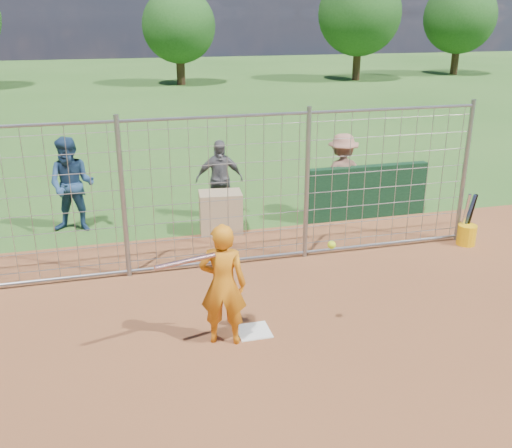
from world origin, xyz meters
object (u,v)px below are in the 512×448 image
object	(u,v)px
bystander_c	(342,175)
batter	(223,285)
bystander_a	(72,185)
bucket_with_bats	(467,232)
bystander_b	(219,180)
equipment_bin	(221,212)

from	to	relation	value
bystander_c	batter	bearing A→B (deg)	54.70
bystander_a	bucket_with_bats	distance (m)	7.41
bystander_b	equipment_bin	xyz separation A→B (m)	(-0.15, -0.80, -0.42)
batter	bystander_c	distance (m)	5.36
bucket_with_bats	bystander_a	bearing A→B (deg)	159.38
batter	bucket_with_bats	distance (m)	5.41
bystander_c	equipment_bin	xyz separation A→B (m)	(-2.61, -0.31, -0.46)
batter	equipment_bin	bearing A→B (deg)	-82.90
bystander_a	bystander_c	bearing A→B (deg)	11.32
bystander_c	equipment_bin	size ratio (longest dim) A/B	2.16
batter	bystander_a	distance (m)	5.06
bystander_a	bucket_with_bats	bearing A→B (deg)	-3.90
equipment_bin	batter	bearing A→B (deg)	-94.86
bystander_b	bucket_with_bats	distance (m)	4.85
bystander_b	batter	bearing A→B (deg)	-97.44
batter	bucket_with_bats	world-z (taller)	batter
batter	bystander_b	xyz separation A→B (m)	(0.91, 4.66, 0.01)
bystander_a	bystander_b	size ratio (longest dim) A/B	1.12
batter	bystander_b	world-z (taller)	bystander_b
batter	bystander_b	distance (m)	4.75
equipment_bin	bystander_b	bearing A→B (deg)	85.84
equipment_bin	bystander_a	bearing A→B (deg)	169.63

